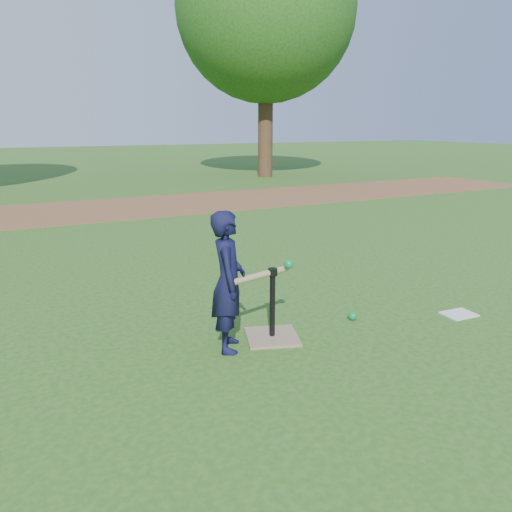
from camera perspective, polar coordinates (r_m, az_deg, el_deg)
name	(u,v)px	position (r m, az deg, el deg)	size (l,w,h in m)	color
ground	(259,345)	(4.16, 0.39, -10.17)	(80.00, 80.00, 0.00)	#285116
dirt_strip	(95,210)	(11.12, -17.89, 5.06)	(24.00, 3.00, 0.01)	brown
child	(228,282)	(3.92, -3.20, -2.94)	(0.41, 0.27, 1.13)	black
wiffle_ball_ground	(353,316)	(4.73, 10.99, -6.75)	(0.08, 0.08, 0.08)	#0B8037
clipboard	(459,314)	(5.16, 22.18, -6.17)	(0.30, 0.23, 0.01)	silver
batting_tee	(272,326)	(4.26, 1.87, -7.97)	(0.55, 0.55, 0.61)	#8E745A
swing_action	(264,273)	(4.03, 0.88, -1.99)	(0.63, 0.20, 0.13)	tan
tree_right	(266,10)	(17.77, 1.15, 26.30)	(5.80, 5.80, 8.21)	#382316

